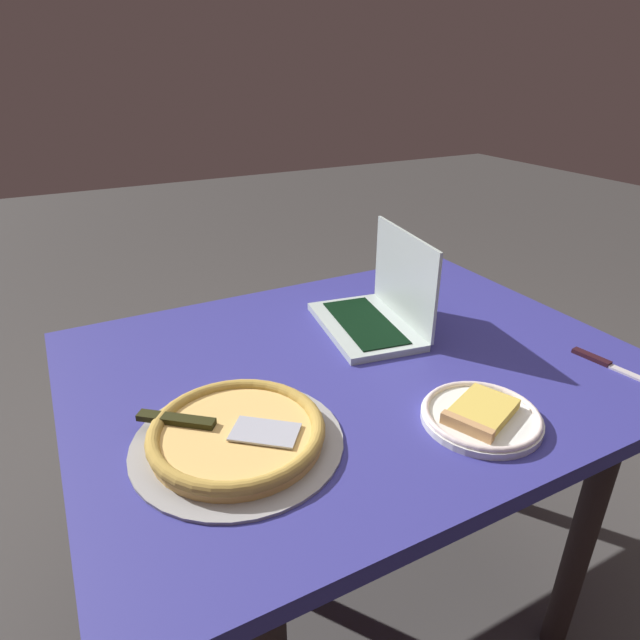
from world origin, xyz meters
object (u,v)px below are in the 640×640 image
at_px(dining_table, 356,393).
at_px(table_knife, 608,364).
at_px(laptop, 379,307).
at_px(pizza_tray, 237,434).
at_px(pizza_plate, 481,416).

height_order(dining_table, table_knife, table_knife).
xyz_separation_m(dining_table, table_knife, (-0.49, 0.28, 0.09)).
bearing_deg(table_knife, laptop, -49.11).
distance_m(dining_table, table_knife, 0.58).
bearing_deg(pizza_tray, pizza_plate, 160.44).
xyz_separation_m(dining_table, pizza_tray, (0.35, 0.15, 0.11)).
relative_size(pizza_tray, table_knife, 1.80).
bearing_deg(pizza_plate, dining_table, -73.52).
bearing_deg(pizza_plate, laptop, -96.39).
xyz_separation_m(laptop, pizza_tray, (0.48, 0.28, -0.04)).
height_order(dining_table, pizza_plate, pizza_plate).
bearing_deg(pizza_plate, pizza_tray, -19.56).
relative_size(pizza_plate, pizza_tray, 0.60).
distance_m(laptop, table_knife, 0.54).
distance_m(dining_table, pizza_plate, 0.34).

